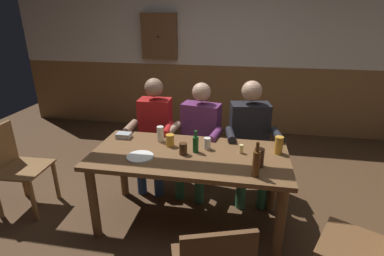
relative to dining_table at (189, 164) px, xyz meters
The scene contains 21 objects.
ground_plane 0.62m from the dining_table, 90.00° to the right, with size 8.10×8.10×0.00m, color #4C331E.
back_wall_upper 2.82m from the dining_table, 90.00° to the left, with size 6.75×0.12×1.59m, color silver.
back_wall_wainscot 2.53m from the dining_table, 90.00° to the left, with size 6.75×0.12×1.09m, color brown.
dining_table is the anchor object (origin of this frame).
person_0 0.82m from the dining_table, 129.09° to the left, with size 0.49×0.52×1.23m.
person_1 0.63m from the dining_table, 91.33° to the left, with size 0.59×0.56×1.20m.
person_2 0.83m from the dining_table, 49.93° to the left, with size 0.58×0.59×1.24m.
chair_empty_near_left 1.74m from the dining_table, behind, with size 0.46×0.46×0.88m.
chair_empty_far_end 1.47m from the dining_table, 26.23° to the right, with size 0.59×0.59×0.88m.
table_candle 0.48m from the dining_table, 11.93° to the left, with size 0.04×0.04×0.08m, color #F9E08C.
condiment_caddy 0.75m from the dining_table, 161.63° to the left, with size 0.14×0.10×0.05m, color #B2B7BC.
plate_0 0.44m from the dining_table, 159.95° to the right, with size 0.23×0.23×0.01m, color white.
bottle_0 0.67m from the dining_table, 26.63° to the right, with size 0.06×0.06×0.28m.
bottle_1 0.20m from the dining_table, 42.77° to the left, with size 0.05×0.05×0.20m.
pint_glass_0 0.43m from the dining_table, 146.06° to the left, with size 0.07×0.07×0.15m, color white.
pint_glass_1 0.25m from the dining_table, 41.09° to the left, with size 0.06×0.06×0.11m, color white.
pint_glass_2 0.81m from the dining_table, 11.00° to the left, with size 0.07×0.07×0.16m, color gold.
pint_glass_3 0.17m from the dining_table, 156.87° to the right, with size 0.07×0.07×0.11m, color #4C2D19.
pint_glass_4 0.63m from the dining_table, 11.33° to the right, with size 0.08×0.08×0.15m, color #4C2D19.
pint_glass_5 0.29m from the dining_table, 147.67° to the left, with size 0.08×0.08×0.11m, color gold.
wall_dart_cabinet 2.73m from the dining_table, 111.21° to the left, with size 0.56×0.15×0.70m.
Camera 1 is at (0.44, -2.28, 1.89)m, focal length 27.73 mm.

